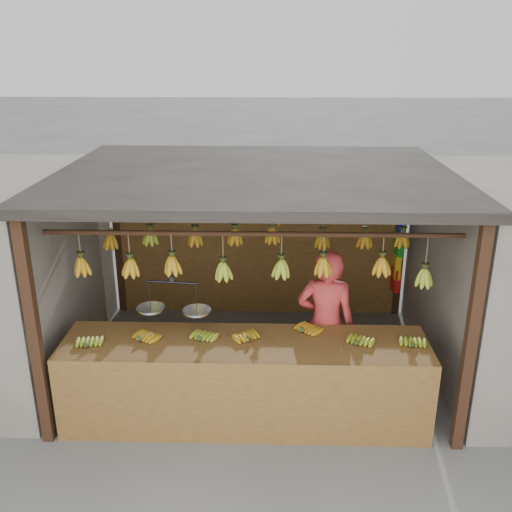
{
  "coord_description": "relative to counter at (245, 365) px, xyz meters",
  "views": [
    {
      "loc": [
        0.19,
        -6.13,
        3.66
      ],
      "look_at": [
        0.0,
        0.3,
        1.3
      ],
      "focal_mm": 40.0,
      "sensor_mm": 36.0,
      "label": 1
    }
  ],
  "objects": [
    {
      "name": "ground",
      "position": [
        0.07,
        1.23,
        -0.71
      ],
      "size": [
        80.0,
        80.0,
        0.0
      ],
      "primitive_type": "plane",
      "color": "#5B5B57"
    },
    {
      "name": "bag_bundles",
      "position": [
        2.01,
        2.58,
        0.28
      ],
      "size": [
        0.08,
        0.26,
        1.18
      ],
      "color": "#1426BF",
      "rests_on": "ground"
    },
    {
      "name": "hanging_bananas",
      "position": [
        0.07,
        1.24,
        0.92
      ],
      "size": [
        3.58,
        2.23,
        0.39
      ],
      "color": "#B17B12",
      "rests_on": "ground"
    },
    {
      "name": "vendor",
      "position": [
        0.84,
        0.63,
        0.14
      ],
      "size": [
        0.67,
        0.48,
        1.7
      ],
      "primitive_type": "imported",
      "rotation": [
        0.0,
        0.0,
        3.02
      ],
      "color": "#BF3333",
      "rests_on": "ground"
    },
    {
      "name": "stall",
      "position": [
        0.07,
        1.56,
        1.26
      ],
      "size": [
        4.3,
        3.3,
        2.4
      ],
      "color": "black",
      "rests_on": "ground"
    },
    {
      "name": "balance_scale",
      "position": [
        -0.72,
        0.23,
        0.53
      ],
      "size": [
        0.74,
        0.32,
        0.82
      ],
      "color": "black",
      "rests_on": "ground"
    },
    {
      "name": "counter",
      "position": [
        0.0,
        0.0,
        0.0
      ],
      "size": [
        3.67,
        0.84,
        0.96
      ],
      "color": "brown",
      "rests_on": "ground"
    }
  ]
}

